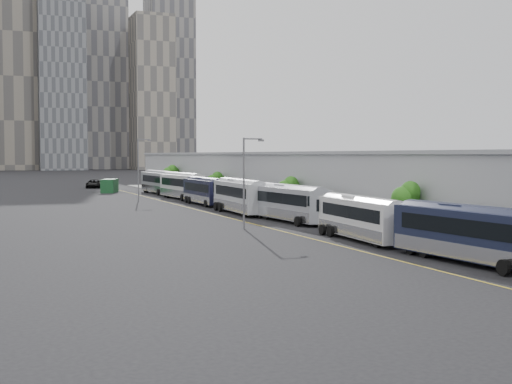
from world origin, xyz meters
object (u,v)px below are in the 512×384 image
bus_5 (205,193)px  bus_6 (182,188)px  street_lamp_far (139,165)px  suv (94,184)px  bus_1 (471,239)px  shipping_container (110,186)px  bus_2 (362,222)px  bus_3 (290,206)px  bus_4 (241,199)px  street_lamp_near (246,176)px  bus_7 (159,184)px

bus_5 → bus_6: size_ratio=0.91×
street_lamp_far → suv: size_ratio=1.47×
street_lamp_far → bus_1: bearing=-85.1°
shipping_container → suv: size_ratio=0.94×
bus_2 → bus_3: (1.06, 16.39, 0.11)m
bus_4 → street_lamp_far: 29.73m
bus_6 → shipping_container: size_ratio=2.38×
bus_1 → shipping_container: bearing=89.8°
bus_3 → bus_6: 40.17m
bus_4 → street_lamp_near: 17.61m
bus_2 → bus_5: (0.32, 43.23, 0.08)m
bus_2 → bus_4: (-0.02, 28.01, 0.20)m
bus_2 → shipping_container: size_ratio=2.07×
bus_6 → suv: bus_6 is taller
bus_3 → street_lamp_near: bearing=-147.2°
bus_7 → bus_4: bearing=-93.7°
bus_2 → bus_5: 43.23m
bus_4 → suv: size_ratio=2.18×
street_lamp_near → bus_5: bearing=79.6°
street_lamp_near → suv: street_lamp_near is taller
bus_6 → bus_7: 15.79m
bus_5 → bus_3: bearing=-88.2°
bus_1 → bus_7: bearing=85.2°
bus_3 → street_lamp_near: (-6.57, -4.81, 3.29)m
suv → bus_4: bearing=-71.6°
bus_3 → bus_2: bearing=-97.1°
suv → bus_7: bearing=-61.0°
bus_5 → bus_4: bearing=-91.0°
suv → bus_3: bearing=-71.6°
bus_6 → street_lamp_far: street_lamp_far is taller
bus_5 → shipping_container: size_ratio=2.16×
bus_4 → suv: 70.77m
bus_4 → bus_6: (0.82, 28.55, 0.03)m
bus_4 → street_lamp_near: (-5.49, -16.42, 3.20)m
bus_1 → bus_4: (-0.35, 41.06, 0.14)m
bus_3 → bus_5: bus_3 is taller
bus_2 → street_lamp_far: size_ratio=1.31×
bus_6 → street_lamp_near: size_ratio=1.67×
bus_5 → bus_7: bearing=88.9°
bus_2 → bus_7: size_ratio=0.88×
bus_2 → bus_3: 16.43m
suv → bus_5: bearing=-69.9°
bus_4 → bus_7: bearing=91.1°
street_lamp_near → suv: 87.00m
street_lamp_near → bus_3: bearing=36.2°
bus_4 → suv: bus_4 is taller
bus_1 → street_lamp_far: bearing=90.6°
bus_6 → bus_3: bearing=-93.1°
bus_2 → bus_1: bearing=-84.6°
bus_3 → bus_6: bearing=87.0°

